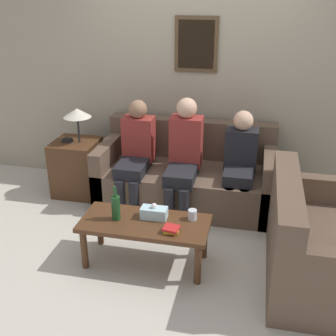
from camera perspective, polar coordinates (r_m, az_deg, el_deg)
The scene contains 13 objects.
ground_plane at distance 4.47m, azimuth 1.25°, elevation -7.58°, with size 16.00×16.00×0.00m, color beige.
wall_back at distance 4.94m, azimuth 3.79°, elevation 11.84°, with size 9.00×0.08×2.60m.
couch_main at distance 4.80m, azimuth 2.57°, elevation -1.11°, with size 1.94×0.93×0.88m.
couch_side at distance 3.79m, azimuth 19.90°, elevation -10.11°, with size 0.93×1.36×0.88m.
coffee_table at distance 3.73m, azimuth -3.15°, elevation -8.05°, with size 1.13×0.50×0.42m.
side_table_with_lamp at distance 5.07m, azimuth -12.22°, elevation 0.48°, with size 0.50×0.50×1.05m.
wine_bottle at distance 3.69m, azimuth -7.09°, elevation -5.27°, with size 0.08×0.08×0.32m.
drinking_glass at distance 3.70m, azimuth 3.33°, elevation -6.34°, with size 0.08×0.08×0.09m.
book_stack at distance 3.53m, azimuth 0.43°, elevation -8.32°, with size 0.14×0.13×0.05m.
tissue_box at distance 3.72m, azimuth -1.90°, elevation -6.05°, with size 0.23×0.12×0.15m.
person_left at distance 4.64m, azimuth -4.41°, elevation 2.30°, with size 0.34×0.66×1.17m.
person_middle at distance 4.46m, azimuth 2.12°, elevation 1.93°, with size 0.34×0.66×1.24m.
person_right at distance 4.47m, azimuth 9.72°, elevation 0.98°, with size 0.34×0.57×1.12m.
Camera 1 is at (0.72, -3.74, 2.34)m, focal length 45.00 mm.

